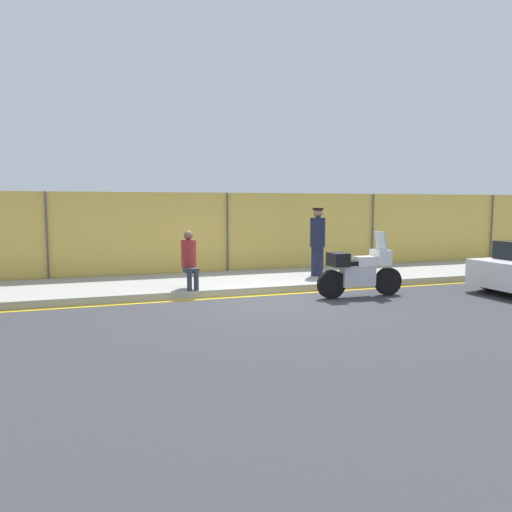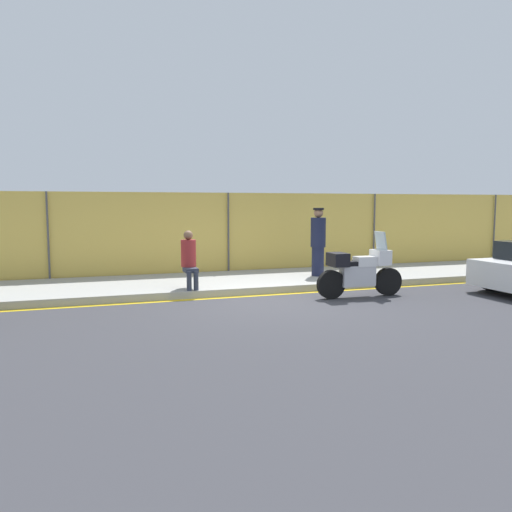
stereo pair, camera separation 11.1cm
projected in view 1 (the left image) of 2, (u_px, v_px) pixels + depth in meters
The scene contains 7 objects.
ground_plane at pixel (278, 301), 10.83m from camera, with size 120.00×120.00×0.00m, color #38383D.
sidewalk at pixel (244, 281), 13.10m from camera, with size 35.95×3.08×0.17m.
curb_paint_stripe at pixel (265, 295), 11.58m from camera, with size 35.95×0.18×0.01m.
storefront_fence at pixel (227, 235), 14.52m from camera, with size 34.16×0.17×2.44m.
motorcycle at pixel (360, 271), 11.31m from camera, with size 2.10×0.52×1.49m.
officer_standing at pixel (318, 241), 13.44m from camera, with size 0.40×0.40×1.83m.
person_seated_on_curb at pixel (189, 256), 11.47m from camera, with size 0.35×0.67×1.33m.
Camera 1 is at (-3.94, -9.93, 2.10)m, focal length 35.00 mm.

